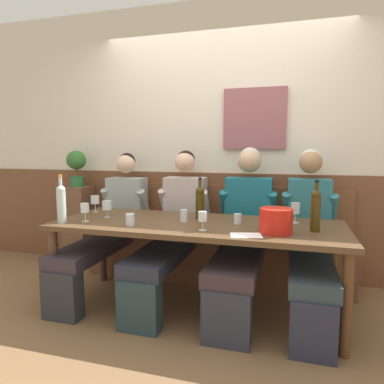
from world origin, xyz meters
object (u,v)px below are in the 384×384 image
object	(u,v)px
person_right_seat	(174,224)
wine_bottle_green_tall	(200,201)
dining_table	(197,232)
person_center_right_seat	(244,226)
wall_bench	(215,252)
wine_bottle_clear_water	(61,202)
water_tumbler_left	(130,220)
wine_bottle_amber_mid	(316,209)
wine_glass_near_bucket	(95,200)
person_left_seat	(110,222)
wine_glass_mid_right	(295,209)
wine_glass_mid_left	(203,217)
wine_glass_right_end	(85,208)
person_center_left_seat	(310,231)
wine_glass_by_bottle	(107,206)
water_tumbler_center	(238,219)
ice_bucket	(276,221)
water_tumbler_right	(184,216)
potted_plant	(76,164)

from	to	relation	value
person_right_seat	wine_bottle_green_tall	xyz separation A→B (m)	(0.29, -0.18, 0.25)
dining_table	person_center_right_seat	size ratio (longest dim) A/B	1.72
wine_bottle_green_tall	wall_bench	bearing A→B (deg)	88.34
wine_bottle_clear_water	water_tumbler_left	size ratio (longest dim) A/B	4.13
wine_bottle_clear_water	wine_bottle_amber_mid	size ratio (longest dim) A/B	1.04
person_center_right_seat	wine_glass_near_bucket	bearing A→B (deg)	-174.07
person_left_seat	wine_glass_mid_right	xyz separation A→B (m)	(1.71, -0.11, 0.23)
wine_bottle_amber_mid	wine_glass_mid_left	size ratio (longest dim) A/B	2.65
wine_glass_right_end	person_center_left_seat	bearing A→B (deg)	17.24
wine_glass_by_bottle	water_tumbler_center	world-z (taller)	wine_glass_by_bottle
wall_bench	dining_table	bearing A→B (deg)	-90.00
ice_bucket	wine_bottle_clear_water	world-z (taller)	wine_bottle_clear_water
person_left_seat	person_center_right_seat	size ratio (longest dim) A/B	0.98
wine_bottle_green_tall	wine_glass_right_end	distance (m)	0.94
wine_glass_mid_left	wine_glass_right_end	world-z (taller)	wine_glass_right_end
water_tumbler_right	potted_plant	world-z (taller)	potted_plant
wine_glass_near_bucket	water_tumbler_left	bearing A→B (deg)	-37.56
wine_bottle_clear_water	wine_bottle_amber_mid	world-z (taller)	wine_bottle_clear_water
wine_glass_near_bucket	wine_glass_by_bottle	size ratio (longest dim) A/B	1.08
dining_table	potted_plant	distance (m)	1.82
person_center_left_seat	water_tumbler_left	distance (m)	1.47
person_left_seat	person_right_seat	size ratio (longest dim) A/B	1.00
dining_table	wine_bottle_green_tall	bearing A→B (deg)	95.60
wine_glass_near_bucket	water_tumbler_center	bearing A→B (deg)	-6.38
wine_bottle_clear_water	wine_bottle_green_tall	distance (m)	1.12
dining_table	wine_glass_mid_left	distance (m)	0.31
person_center_right_seat	ice_bucket	size ratio (longest dim) A/B	5.81
wine_glass_near_bucket	wine_glass_right_end	distance (m)	0.44
dining_table	water_tumbler_left	size ratio (longest dim) A/B	24.61
person_left_seat	wine_glass_by_bottle	world-z (taller)	person_left_seat
person_center_right_seat	wine_glass_mid_right	size ratio (longest dim) A/B	8.20
ice_bucket	wine_glass_mid_left	bearing A→B (deg)	-172.15
person_right_seat	person_center_right_seat	xyz separation A→B (m)	(0.64, 0.01, 0.02)
wall_bench	person_center_right_seat	bearing A→B (deg)	-47.46
wine_glass_by_bottle	wine_bottle_clear_water	bearing A→B (deg)	-128.74
wine_glass_by_bottle	wall_bench	bearing A→B (deg)	41.12
wine_bottle_green_tall	wine_glass_right_end	bearing A→B (deg)	-157.08
dining_table	water_tumbler_left	distance (m)	0.54
wall_bench	wine_glass_mid_right	xyz separation A→B (m)	(0.75, -0.50, 0.56)
person_center_left_seat	person_left_seat	bearing A→B (deg)	-179.50
wine_glass_near_bucket	water_tumbler_right	xyz separation A→B (m)	(0.93, -0.20, -0.06)
ice_bucket	wine_bottle_green_tall	size ratio (longest dim) A/B	0.65
person_left_seat	potted_plant	bearing A→B (deg)	146.95
wine_glass_near_bucket	wall_bench	bearing A→B (deg)	25.76
wine_glass_mid_right	wine_glass_by_bottle	bearing A→B (deg)	-172.51
wine_bottle_clear_water	water_tumbler_right	world-z (taller)	wine_bottle_clear_water
dining_table	wine_glass_mid_right	size ratio (longest dim) A/B	14.14
person_left_seat	wine_glass_mid_right	distance (m)	1.73
wine_glass_by_bottle	wine_glass_mid_right	distance (m)	1.57
person_left_seat	wine_bottle_clear_water	bearing A→B (deg)	-97.63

